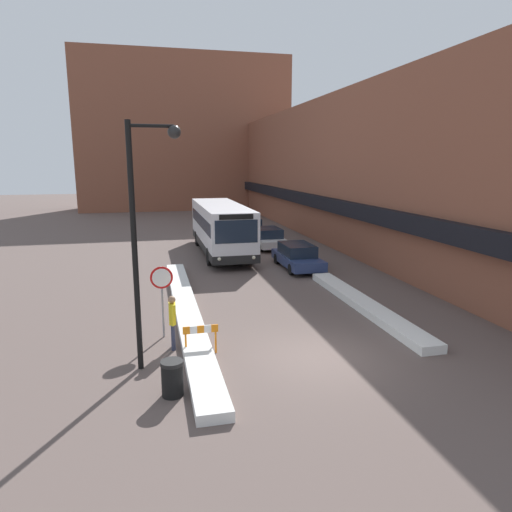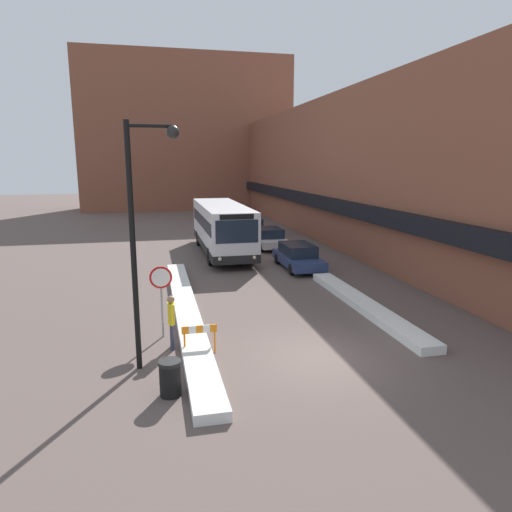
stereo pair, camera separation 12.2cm
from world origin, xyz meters
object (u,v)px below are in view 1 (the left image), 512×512
city_bus (221,227)px  pedestrian (172,317)px  parked_car_middle (268,238)px  parked_car_front (297,256)px  parked_car_back (250,226)px  trash_bin (172,378)px  stop_sign (162,286)px  street_lamp (143,222)px  construction_barricade (201,334)px

city_bus → pedestrian: size_ratio=6.18×
city_bus → parked_car_middle: (3.55, 1.40, -1.05)m
parked_car_front → parked_car_back: 12.50m
city_bus → trash_bin: bearing=-102.8°
parked_car_back → pedestrian: 23.69m
stop_sign → pedestrian: 1.35m
street_lamp → trash_bin: 4.26m
street_lamp → trash_bin: (0.56, -1.82, -3.81)m
trash_bin → construction_barricade: bearing=67.4°
city_bus → construction_barricade: 16.10m
trash_bin → city_bus: bearing=77.2°
pedestrian → trash_bin: pedestrian is taller
parked_car_front → stop_sign: stop_sign is taller
parked_car_middle → construction_barricade: bearing=-111.3°
street_lamp → pedestrian: 3.55m
stop_sign → parked_car_front: bearing=48.8°
parked_car_middle → parked_car_back: (0.00, 5.96, -0.01)m
parked_car_middle → construction_barricade: (-6.68, -17.16, -0.03)m
construction_barricade → trash_bin: bearing=-112.6°
stop_sign → street_lamp: bearing=-101.6°
street_lamp → parked_car_back: bearing=70.8°
parked_car_back → stop_sign: size_ratio=1.82×
stop_sign → pedestrian: size_ratio=1.41×
street_lamp → construction_barricade: (1.57, 0.60, -3.63)m
parked_car_back → street_lamp: 25.37m
parked_car_back → stop_sign: 22.77m
city_bus → trash_bin: size_ratio=11.48×
stop_sign → street_lamp: street_lamp is taller
street_lamp → parked_car_middle: bearing=65.1°
stop_sign → trash_bin: size_ratio=2.62×
parked_car_middle → pedestrian: 18.13m
street_lamp → construction_barricade: street_lamp is taller
street_lamp → trash_bin: street_lamp is taller
parked_car_middle → stop_sign: size_ratio=1.74×
parked_car_back → street_lamp: street_lamp is taller
city_bus → parked_car_front: 6.34m
stop_sign → trash_bin: (0.08, -4.16, -1.33)m
city_bus → parked_car_back: city_bus is taller
street_lamp → construction_barricade: 3.99m
city_bus → pedestrian: 15.63m
construction_barricade → parked_car_back: bearing=73.9°
stop_sign → trash_bin: 4.37m
pedestrian → street_lamp: bearing=151.4°
trash_bin → pedestrian: bearing=86.5°
stop_sign → street_lamp: (-0.48, -2.34, 2.48)m
parked_car_middle → construction_barricade: size_ratio=3.95×
street_lamp → pedestrian: bearing=59.1°
parked_car_back → parked_car_front: bearing=-90.0°
parked_car_front → parked_car_back: size_ratio=1.01×
parked_car_front → stop_sign: 11.85m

